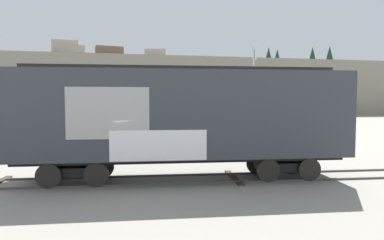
% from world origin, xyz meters
% --- Properties ---
extents(ground_plane, '(260.00, 260.00, 0.00)m').
position_xyz_m(ground_plane, '(0.00, 0.00, 0.00)').
color(ground_plane, gray).
extents(track, '(59.95, 6.18, 0.08)m').
position_xyz_m(track, '(1.79, -0.03, 0.04)').
color(track, '#4C4742').
rests_on(track, ground_plane).
extents(freight_car, '(13.18, 3.66, 4.58)m').
position_xyz_m(freight_car, '(1.39, -0.00, 2.60)').
color(freight_car, '#33383D').
rests_on(freight_car, ground_plane).
extents(flagpole, '(0.77, 1.28, 7.30)m').
position_xyz_m(flagpole, '(8.27, 9.93, 4.60)').
color(flagpole, silver).
rests_on(flagpole, ground_plane).
extents(hillside, '(151.26, 37.50, 17.48)m').
position_xyz_m(hillside, '(0.01, 72.66, 6.48)').
color(hillside, gray).
rests_on(hillside, ground_plane).
extents(parked_car_black, '(4.44, 2.18, 1.79)m').
position_xyz_m(parked_car_black, '(-1.56, 6.37, 0.91)').
color(parked_car_black, black).
rests_on(parked_car_black, ground_plane).
extents(parked_car_blue, '(4.72, 2.05, 1.82)m').
position_xyz_m(parked_car_blue, '(5.35, 6.31, 0.92)').
color(parked_car_blue, navy).
rests_on(parked_car_blue, ground_plane).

